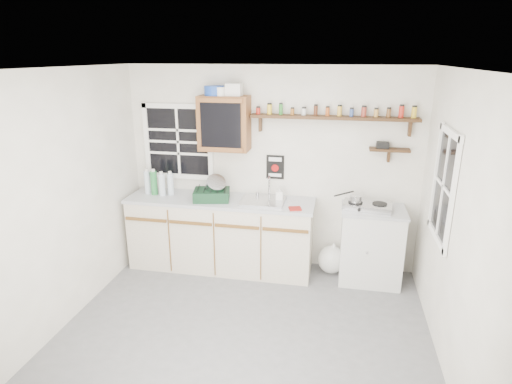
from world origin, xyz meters
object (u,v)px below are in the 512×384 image
main_cabinet (221,233)px  right_cabinet (371,245)px  spice_shelf (335,116)px  hotplate (367,206)px  dish_rack (213,192)px  upper_cabinet (224,123)px

main_cabinet → right_cabinet: size_ratio=2.54×
spice_shelf → hotplate: (0.43, -0.21, -0.99)m
main_cabinet → dish_rack: (-0.07, -0.05, 0.56)m
hotplate → dish_rack: bearing=-171.3°
hotplate → main_cabinet: bearing=-173.0°
right_cabinet → spice_shelf: spice_shelf is taller
hotplate → spice_shelf: bearing=161.0°
main_cabinet → right_cabinet: 1.84m
upper_cabinet → spice_shelf: (1.29, 0.07, 0.11)m
spice_shelf → dish_rack: (-1.40, -0.27, -0.91)m
upper_cabinet → hotplate: upper_cabinet is taller
dish_rack → hotplate: size_ratio=0.84×
main_cabinet → upper_cabinet: size_ratio=3.55×
dish_rack → hotplate: 1.83m
right_cabinet → hotplate: (-0.08, -0.02, 0.49)m
upper_cabinet → spice_shelf: bearing=3.1°
upper_cabinet → hotplate: 1.94m
spice_shelf → upper_cabinet: bearing=-176.9°
right_cabinet → upper_cabinet: 2.26m
right_cabinet → upper_cabinet: size_ratio=1.40×
main_cabinet → hotplate: (1.76, 0.01, 0.48)m
dish_rack → spice_shelf: bearing=-0.7°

